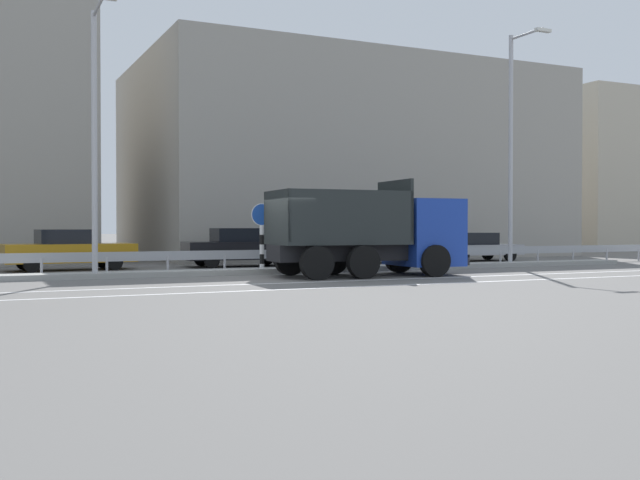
{
  "coord_description": "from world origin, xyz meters",
  "views": [
    {
      "loc": [
        -8.36,
        -21.79,
        1.61
      ],
      "look_at": [
        2.51,
        1.16,
        1.17
      ],
      "focal_mm": 42.0,
      "sensor_mm": 36.0,
      "label": 1
    }
  ],
  "objects_px": {
    "dump_truck": "(388,237)",
    "parked_car_5": "(381,247)",
    "median_road_sign": "(262,236)",
    "parked_car_6": "(475,247)",
    "street_lamp_1": "(95,128)",
    "street_lamp_2": "(513,139)",
    "parked_car_4": "(240,247)",
    "parked_car_3": "(68,250)"
  },
  "relations": [
    {
      "from": "dump_truck",
      "to": "street_lamp_1",
      "type": "distance_m",
      "value": 10.01
    },
    {
      "from": "parked_car_3",
      "to": "parked_car_5",
      "type": "height_order",
      "value": "parked_car_3"
    },
    {
      "from": "dump_truck",
      "to": "parked_car_5",
      "type": "height_order",
      "value": "dump_truck"
    },
    {
      "from": "dump_truck",
      "to": "parked_car_5",
      "type": "bearing_deg",
      "value": 155.15
    },
    {
      "from": "street_lamp_2",
      "to": "parked_car_6",
      "type": "bearing_deg",
      "value": 70.59
    },
    {
      "from": "median_road_sign",
      "to": "street_lamp_1",
      "type": "height_order",
      "value": "street_lamp_1"
    },
    {
      "from": "street_lamp_1",
      "to": "street_lamp_2",
      "type": "xyz_separation_m",
      "value": [
        16.62,
        0.42,
        0.52
      ]
    },
    {
      "from": "parked_car_4",
      "to": "parked_car_6",
      "type": "relative_size",
      "value": 1.08
    },
    {
      "from": "parked_car_5",
      "to": "street_lamp_2",
      "type": "bearing_deg",
      "value": -146.79
    },
    {
      "from": "parked_car_4",
      "to": "parked_car_5",
      "type": "distance_m",
      "value": 6.7
    },
    {
      "from": "street_lamp_2",
      "to": "parked_car_6",
      "type": "relative_size",
      "value": 2.19
    },
    {
      "from": "parked_car_6",
      "to": "street_lamp_1",
      "type": "bearing_deg",
      "value": -72.37
    },
    {
      "from": "parked_car_6",
      "to": "parked_car_5",
      "type": "bearing_deg",
      "value": -89.44
    },
    {
      "from": "median_road_sign",
      "to": "parked_car_4",
      "type": "bearing_deg",
      "value": 79.89
    },
    {
      "from": "dump_truck",
      "to": "median_road_sign",
      "type": "relative_size",
      "value": 2.69
    },
    {
      "from": "street_lamp_2",
      "to": "parked_car_5",
      "type": "bearing_deg",
      "value": 125.68
    },
    {
      "from": "parked_car_4",
      "to": "street_lamp_2",
      "type": "bearing_deg",
      "value": 68.36
    },
    {
      "from": "median_road_sign",
      "to": "street_lamp_1",
      "type": "distance_m",
      "value": 6.58
    },
    {
      "from": "street_lamp_2",
      "to": "street_lamp_1",
      "type": "bearing_deg",
      "value": -178.55
    },
    {
      "from": "dump_truck",
      "to": "parked_car_5",
      "type": "xyz_separation_m",
      "value": [
        4.04,
        7.48,
        -0.55
      ]
    },
    {
      "from": "parked_car_3",
      "to": "parked_car_5",
      "type": "relative_size",
      "value": 0.99
    },
    {
      "from": "parked_car_4",
      "to": "parked_car_6",
      "type": "bearing_deg",
      "value": 92.99
    },
    {
      "from": "dump_truck",
      "to": "median_road_sign",
      "type": "bearing_deg",
      "value": -123.62
    },
    {
      "from": "median_road_sign",
      "to": "street_lamp_2",
      "type": "xyz_separation_m",
      "value": [
        10.98,
        0.03,
        3.9
      ]
    },
    {
      "from": "median_road_sign",
      "to": "parked_car_6",
      "type": "distance_m",
      "value": 13.48
    },
    {
      "from": "median_road_sign",
      "to": "parked_car_5",
      "type": "relative_size",
      "value": 0.5
    },
    {
      "from": "parked_car_4",
      "to": "parked_car_5",
      "type": "bearing_deg",
      "value": 93.9
    },
    {
      "from": "parked_car_6",
      "to": "dump_truck",
      "type": "bearing_deg",
      "value": -49.07
    },
    {
      "from": "street_lamp_1",
      "to": "street_lamp_2",
      "type": "height_order",
      "value": "street_lamp_2"
    },
    {
      "from": "median_road_sign",
      "to": "parked_car_5",
      "type": "xyz_separation_m",
      "value": [
        7.54,
        4.82,
        -0.59
      ]
    },
    {
      "from": "street_lamp_2",
      "to": "parked_car_4",
      "type": "bearing_deg",
      "value": 155.02
    },
    {
      "from": "parked_car_6",
      "to": "street_lamp_2",
      "type": "bearing_deg",
      "value": -17.3
    },
    {
      "from": "parked_car_4",
      "to": "parked_car_3",
      "type": "bearing_deg",
      "value": -88.86
    },
    {
      "from": "street_lamp_1",
      "to": "parked_car_5",
      "type": "relative_size",
      "value": 1.7
    },
    {
      "from": "median_road_sign",
      "to": "parked_car_5",
      "type": "height_order",
      "value": "median_road_sign"
    },
    {
      "from": "parked_car_6",
      "to": "parked_car_3",
      "type": "bearing_deg",
      "value": -88.91
    },
    {
      "from": "dump_truck",
      "to": "street_lamp_1",
      "type": "relative_size",
      "value": 0.79
    },
    {
      "from": "street_lamp_2",
      "to": "parked_car_3",
      "type": "height_order",
      "value": "street_lamp_2"
    },
    {
      "from": "street_lamp_1",
      "to": "dump_truck",
      "type": "bearing_deg",
      "value": -13.93
    },
    {
      "from": "median_road_sign",
      "to": "parked_car_3",
      "type": "relative_size",
      "value": 0.51
    },
    {
      "from": "median_road_sign",
      "to": "parked_car_3",
      "type": "bearing_deg",
      "value": 139.23
    },
    {
      "from": "parked_car_3",
      "to": "parked_car_5",
      "type": "xyz_separation_m",
      "value": [
        13.35,
        -0.19,
        -0.04
      ]
    }
  ]
}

